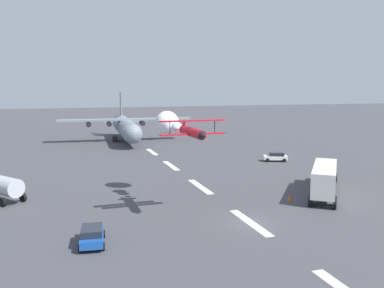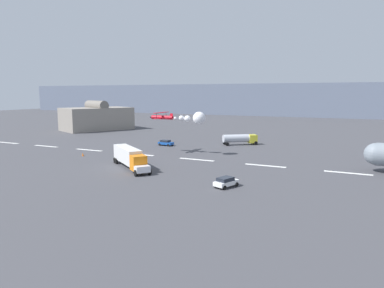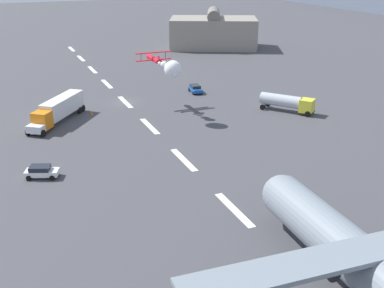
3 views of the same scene
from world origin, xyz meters
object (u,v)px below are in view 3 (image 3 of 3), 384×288
Objects in this scene: traffic_cone_near at (76,91)px; cargo_transport_plane at (360,260)px; semi_truck_orange at (58,109)px; airport_staff_sedan at (195,89)px; fuel_tanker_truck at (288,102)px; followme_car_yellow at (41,171)px; stunt_biplane_red at (169,68)px; traffic_cone_far at (91,113)px.

cargo_transport_plane is at bearing 7.81° from traffic_cone_near.
airport_staff_sedan is (-8.00, 27.65, -1.31)m from semi_truck_orange.
cargo_transport_plane is 2.33× the size of semi_truck_orange.
fuel_tanker_truck is (9.76, 37.53, -0.38)m from semi_truck_orange.
fuel_tanker_truck is 44.20m from followme_car_yellow.
fuel_tanker_truck is at bearing 75.73° from stunt_biplane_red.
cargo_transport_plane is 7.02× the size of followme_car_yellow.
traffic_cone_near is (-8.91, -21.87, -0.44)m from airport_staff_sedan.
cargo_transport_plane is 56.10m from traffic_cone_far.
followme_car_yellow and airport_staff_sedan have the same top height.
fuel_tanker_truck is at bearing 153.37° from cargo_transport_plane.
airport_staff_sedan is at bearing 106.13° from semi_truck_orange.
fuel_tanker_truck is at bearing 75.42° from semi_truck_orange.
cargo_transport_plane is 7.18× the size of airport_staff_sedan.
cargo_transport_plane is 55.96m from semi_truck_orange.
traffic_cone_far is at bearing 103.87° from semi_truck_orange.
airport_staff_sedan is 23.62m from traffic_cone_near.
traffic_cone_far is at bearing 154.55° from followme_car_yellow.
followme_car_yellow is (11.39, -42.70, -0.94)m from fuel_tanker_truck.
semi_truck_orange is at bearing -18.86° from traffic_cone_near.
fuel_tanker_truck is 2.03× the size of followme_car_yellow.
stunt_biplane_red is 17.86m from airport_staff_sedan.
stunt_biplane_red is 29.14m from followme_car_yellow.
cargo_transport_plane is at bearing -11.15° from airport_staff_sedan.
cargo_transport_plane reaches higher than semi_truck_orange.
stunt_biplane_red is 25.94m from traffic_cone_near.
semi_truck_orange is 17.62× the size of traffic_cone_far.
cargo_transport_plane is at bearing 32.33° from followme_car_yellow.
stunt_biplane_red is at bearing 125.77° from followme_car_yellow.
stunt_biplane_red reaches higher than traffic_cone_near.
traffic_cone_far is at bearing -169.80° from cargo_transport_plane.
airport_staff_sedan is at bearing 67.84° from traffic_cone_near.
followme_car_yellow is at bearing -75.07° from fuel_tanker_truck.
traffic_cone_near is at bearing -130.02° from fuel_tanker_truck.
cargo_transport_plane is at bearing -2.55° from stunt_biplane_red.
stunt_biplane_red is 19.32m from semi_truck_orange.
stunt_biplane_red is 21.56m from fuel_tanker_truck.
fuel_tanker_truck reaches higher than traffic_cone_near.
stunt_biplane_red is 1.61× the size of fuel_tanker_truck.
cargo_transport_plane reaches higher than stunt_biplane_red.
traffic_cone_far is (-11.13, -31.98, -1.37)m from fuel_tanker_truck.
airport_staff_sedan is at bearing -150.90° from fuel_tanker_truck.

